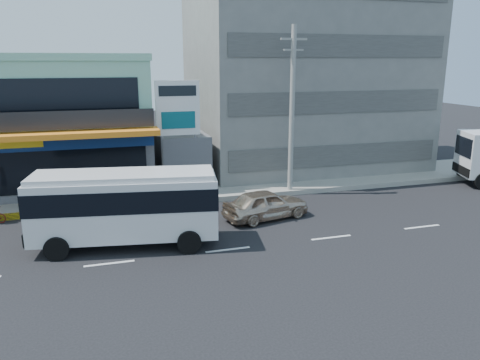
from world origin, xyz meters
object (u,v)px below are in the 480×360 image
(concrete_building, at_px, (302,74))
(utility_pole_near, at_px, (292,110))
(sedan, at_px, (266,204))
(shop_building, at_px, (51,125))
(billboard, at_px, (178,114))
(satellite_dish, at_px, (182,132))
(minibus, at_px, (125,203))

(concrete_building, distance_m, utility_pole_near, 8.79)
(sedan, bearing_deg, utility_pole_near, -49.59)
(shop_building, bearing_deg, concrete_building, 3.35)
(concrete_building, height_order, billboard, concrete_building)
(concrete_building, distance_m, satellite_dish, 11.30)
(shop_building, height_order, utility_pole_near, utility_pole_near)
(utility_pole_near, relative_size, sedan, 2.20)
(minibus, relative_size, sedan, 1.82)
(concrete_building, distance_m, sedan, 14.87)
(concrete_building, xyz_separation_m, satellite_dish, (-10.00, -4.00, -3.42))
(shop_building, xyz_separation_m, satellite_dish, (8.00, -2.95, -0.42))
(utility_pole_near, distance_m, minibus, 12.03)
(utility_pole_near, distance_m, sedan, 6.61)
(shop_building, bearing_deg, billboard, -32.32)
(concrete_building, height_order, sedan, concrete_building)
(minibus, height_order, sedan, minibus)
(satellite_dish, distance_m, utility_pole_near, 7.17)
(concrete_building, xyz_separation_m, utility_pole_near, (-4.00, -7.60, -1.85))
(concrete_building, relative_size, utility_pole_near, 1.60)
(shop_building, bearing_deg, minibus, -72.45)
(satellite_dish, height_order, minibus, satellite_dish)
(billboard, bearing_deg, satellite_dish, 74.48)
(concrete_building, bearing_deg, billboard, -151.08)
(billboard, relative_size, minibus, 0.83)
(shop_building, relative_size, concrete_building, 0.77)
(shop_building, bearing_deg, sedan, -43.64)
(concrete_building, distance_m, minibus, 20.00)
(shop_building, relative_size, sedan, 2.72)
(sedan, bearing_deg, satellite_dish, 9.33)
(utility_pole_near, bearing_deg, sedan, -127.24)
(sedan, bearing_deg, shop_building, 34.01)
(shop_building, xyz_separation_m, concrete_building, (18.00, 1.05, 3.00))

